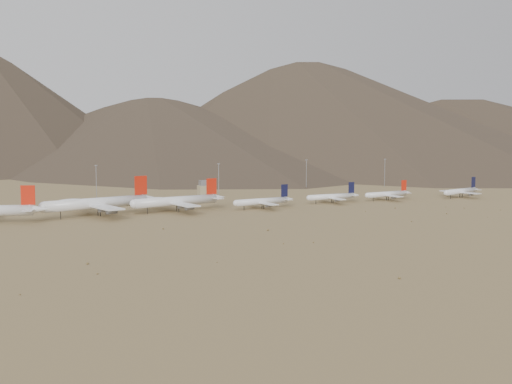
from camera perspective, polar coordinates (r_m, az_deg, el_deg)
name	(u,v)px	position (r m, az deg, el deg)	size (l,w,h in m)	color
ground	(219,216)	(388.34, -3.28, -2.17)	(3000.00, 3000.00, 0.00)	#9C8451
mountain_ridge	(55,77)	(1272.43, -17.45, 9.74)	(4400.00, 1000.00, 300.00)	#4A3E2C
widebody_centre	(97,203)	(399.14, -13.92, -0.96)	(76.05, 60.08, 23.12)	white
widebody_east	(176,201)	(410.75, -7.09, -0.79)	(67.54, 52.90, 20.28)	white
narrowbody_a	(263,201)	(423.10, 0.66, -0.83)	(46.80, 34.05, 15.52)	white
narrowbody_b	(333,197)	(458.78, 6.84, -0.41)	(44.03, 31.56, 14.52)	white
narrowbody_c	(388,194)	(483.52, 11.64, -0.18)	(43.66, 31.62, 14.43)	white
narrowbody_d	(461,191)	(517.91, 17.80, 0.07)	(44.71, 33.17, 15.20)	white
control_tower	(203,189)	(510.18, -4.70, 0.28)	(8.00, 8.00, 12.00)	#978B66
mast_west	(96,180)	(495.92, -14.01, 1.01)	(2.00, 0.60, 25.70)	gray
mast_centre	(219,178)	(507.54, -3.34, 1.27)	(2.00, 0.60, 25.70)	gray
mast_east	(306,172)	(571.37, 4.50, 1.75)	(2.00, 0.60, 25.70)	gray
mast_far_east	(385,171)	(594.60, 11.37, 1.80)	(2.00, 0.60, 25.70)	gray
desert_scrub	(279,243)	(296.66, 2.07, -4.51)	(430.46, 176.28, 0.92)	olive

